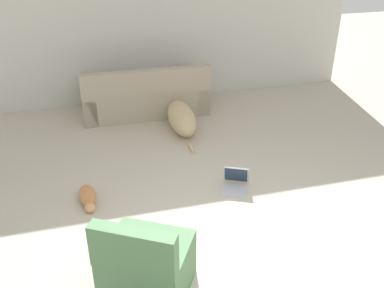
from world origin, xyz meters
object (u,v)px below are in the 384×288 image
Objects in this scene: cat at (88,197)px; side_chair at (146,265)px; couch at (145,97)px; dog at (181,117)px; laptop_open at (235,181)px.

side_chair is (0.42, -1.42, 0.22)m from cat.
dog is (0.40, -0.70, -0.08)m from couch.
dog is 2.51× the size of cat.
cat is 1.66m from laptop_open.
dog reaches higher than cat.
couch is 3.39× the size of cat.
cat is (-1.41, -1.52, -0.12)m from dog.
side_chair is (-0.59, -3.63, 0.02)m from couch.
dog is at bearing 123.55° from laptop_open.
dog is 1.69m from laptop_open.
cat is 1.49m from side_chair.
side_chair is (-1.00, -2.94, 0.10)m from dog.
side_chair reaches higher than laptop_open.
dog is 1.63× the size of side_chair.
couch reaches higher than laptop_open.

